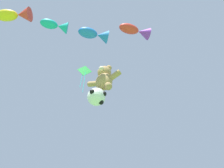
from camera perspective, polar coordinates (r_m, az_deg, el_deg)
name	(u,v)px	position (r m, az deg, el deg)	size (l,w,h in m)	color
teddy_bear_kite	(104,79)	(12.54, -2.09, 1.39)	(2.15, 0.95, 2.18)	tan
soccer_ball_kite	(97,97)	(11.32, -4.04, -3.35)	(1.05, 1.05, 0.97)	white
fish_kite_crimson	(136,31)	(13.70, 6.37, 13.64)	(1.87, 1.78, 0.77)	red
fish_kite_cobalt	(95,35)	(13.08, -4.42, 12.77)	(1.81, 1.68, 0.81)	blue
fish_kite_teal	(56,26)	(13.03, -14.48, 14.58)	(1.55, 1.45, 0.68)	#19ADB2
fish_kite_goldfin	(15,15)	(13.79, -23.98, 16.15)	(2.09, 1.46, 0.83)	yellow
diamond_kite	(84,73)	(15.69, -7.28, 2.89)	(0.86, 0.65, 3.03)	green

